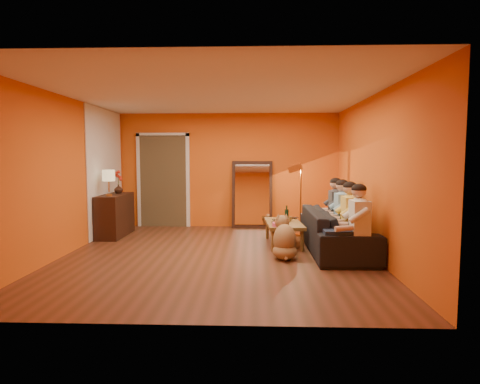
{
  "coord_description": "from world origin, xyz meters",
  "views": [
    {
      "loc": [
        0.6,
        -6.45,
        1.61
      ],
      "look_at": [
        0.35,
        0.5,
        1.0
      ],
      "focal_mm": 30.0,
      "sensor_mm": 36.0,
      "label": 1
    }
  ],
  "objects_px": {
    "sideboard": "(115,215)",
    "wine_bottle": "(287,214)",
    "coffee_table": "(284,233)",
    "person_mid_left": "(350,220)",
    "mirror_frame": "(252,194)",
    "person_mid_right": "(343,215)",
    "dog": "(285,237)",
    "vase": "(119,189)",
    "sofa": "(336,231)",
    "laptop": "(292,219)",
    "table_lamp": "(109,183)",
    "tumbler": "(290,219)",
    "person_far_right": "(336,211)",
    "person_far_left": "(359,226)",
    "floor_lamp": "(301,201)"
  },
  "relations": [
    {
      "from": "sofa",
      "to": "wine_bottle",
      "type": "relative_size",
      "value": 7.79
    },
    {
      "from": "person_far_left",
      "to": "vase",
      "type": "bearing_deg",
      "value": 150.97
    },
    {
      "from": "sofa",
      "to": "vase",
      "type": "relative_size",
      "value": 12.89
    },
    {
      "from": "coffee_table",
      "to": "vase",
      "type": "xyz_separation_m",
      "value": [
        -3.38,
        0.96,
        0.73
      ]
    },
    {
      "from": "dog",
      "to": "vase",
      "type": "height_order",
      "value": "vase"
    },
    {
      "from": "person_mid_left",
      "to": "person_mid_right",
      "type": "height_order",
      "value": "same"
    },
    {
      "from": "sideboard",
      "to": "person_far_right",
      "type": "relative_size",
      "value": 0.97
    },
    {
      "from": "table_lamp",
      "to": "tumbler",
      "type": "xyz_separation_m",
      "value": [
        3.5,
        -0.29,
        -0.64
      ]
    },
    {
      "from": "floor_lamp",
      "to": "vase",
      "type": "bearing_deg",
      "value": -176.75
    },
    {
      "from": "sideboard",
      "to": "table_lamp",
      "type": "xyz_separation_m",
      "value": [
        0.0,
        -0.3,
        0.68
      ]
    },
    {
      "from": "table_lamp",
      "to": "vase",
      "type": "xyz_separation_m",
      "value": [
        0.0,
        0.55,
        -0.16
      ]
    },
    {
      "from": "person_mid_left",
      "to": "person_far_right",
      "type": "xyz_separation_m",
      "value": [
        0.0,
        1.1,
        0.0
      ]
    },
    {
      "from": "wine_bottle",
      "to": "tumbler",
      "type": "xyz_separation_m",
      "value": [
        0.07,
        0.17,
        -0.11
      ]
    },
    {
      "from": "sofa",
      "to": "person_mid_left",
      "type": "height_order",
      "value": "person_mid_left"
    },
    {
      "from": "mirror_frame",
      "to": "person_far_right",
      "type": "bearing_deg",
      "value": -45.45
    },
    {
      "from": "coffee_table",
      "to": "person_mid_left",
      "type": "bearing_deg",
      "value": -46.01
    },
    {
      "from": "sideboard",
      "to": "sofa",
      "type": "xyz_separation_m",
      "value": [
        4.24,
        -1.17,
        -0.07
      ]
    },
    {
      "from": "vase",
      "to": "person_mid_right",
      "type": "bearing_deg",
      "value": -16.87
    },
    {
      "from": "table_lamp",
      "to": "tumbler",
      "type": "distance_m",
      "value": 3.57
    },
    {
      "from": "sideboard",
      "to": "person_far_left",
      "type": "bearing_deg",
      "value": -26.46
    },
    {
      "from": "coffee_table",
      "to": "person_mid_left",
      "type": "xyz_separation_m",
      "value": [
        0.99,
        -0.91,
        0.4
      ]
    },
    {
      "from": "person_mid_left",
      "to": "tumbler",
      "type": "relative_size",
      "value": 13.06
    },
    {
      "from": "sideboard",
      "to": "dog",
      "type": "height_order",
      "value": "sideboard"
    },
    {
      "from": "floor_lamp",
      "to": "dog",
      "type": "bearing_deg",
      "value": -99.0
    },
    {
      "from": "person_mid_right",
      "to": "sofa",
      "type": "bearing_deg",
      "value": -142.43
    },
    {
      "from": "person_far_left",
      "to": "wine_bottle",
      "type": "height_order",
      "value": "person_far_left"
    },
    {
      "from": "floor_lamp",
      "to": "wine_bottle",
      "type": "distance_m",
      "value": 0.98
    },
    {
      "from": "coffee_table",
      "to": "dog",
      "type": "xyz_separation_m",
      "value": [
        -0.06,
        -1.01,
        0.14
      ]
    },
    {
      "from": "sofa",
      "to": "person_mid_right",
      "type": "bearing_deg",
      "value": -52.43
    },
    {
      "from": "sideboard",
      "to": "mirror_frame",
      "type": "bearing_deg",
      "value": 21.16
    },
    {
      "from": "sideboard",
      "to": "person_mid_right",
      "type": "xyz_separation_m",
      "value": [
        4.37,
        -1.07,
        0.18
      ]
    },
    {
      "from": "mirror_frame",
      "to": "person_mid_right",
      "type": "bearing_deg",
      "value": -53.75
    },
    {
      "from": "mirror_frame",
      "to": "sofa",
      "type": "distance_m",
      "value": 2.71
    },
    {
      "from": "person_mid_right",
      "to": "wine_bottle",
      "type": "bearing_deg",
      "value": 161.52
    },
    {
      "from": "sofa",
      "to": "floor_lamp",
      "type": "relative_size",
      "value": 1.68
    },
    {
      "from": "person_mid_right",
      "to": "laptop",
      "type": "relative_size",
      "value": 4.02
    },
    {
      "from": "person_far_right",
      "to": "tumbler",
      "type": "xyz_separation_m",
      "value": [
        -0.87,
        -0.07,
        -0.15
      ]
    },
    {
      "from": "sideboard",
      "to": "person_far_left",
      "type": "distance_m",
      "value": 4.88
    },
    {
      "from": "sofa",
      "to": "person_far_right",
      "type": "relative_size",
      "value": 1.98
    },
    {
      "from": "person_far_left",
      "to": "laptop",
      "type": "xyz_separation_m",
      "value": [
        -0.81,
        1.81,
        -0.18
      ]
    },
    {
      "from": "dog",
      "to": "tumbler",
      "type": "bearing_deg",
      "value": 67.17
    },
    {
      "from": "sofa",
      "to": "laptop",
      "type": "height_order",
      "value": "sofa"
    },
    {
      "from": "table_lamp",
      "to": "floor_lamp",
      "type": "relative_size",
      "value": 0.35
    },
    {
      "from": "sideboard",
      "to": "wine_bottle",
      "type": "height_order",
      "value": "sideboard"
    },
    {
      "from": "person_mid_left",
      "to": "laptop",
      "type": "bearing_deg",
      "value": 122.69
    },
    {
      "from": "wine_bottle",
      "to": "laptop",
      "type": "xyz_separation_m",
      "value": [
        0.13,
        0.4,
        -0.14
      ]
    },
    {
      "from": "dog",
      "to": "tumbler",
      "type": "height_order",
      "value": "dog"
    },
    {
      "from": "person_far_left",
      "to": "tumbler",
      "type": "xyz_separation_m",
      "value": [
        -0.87,
        1.58,
        -0.15
      ]
    },
    {
      "from": "person_mid_left",
      "to": "wine_bottle",
      "type": "xyz_separation_m",
      "value": [
        -0.94,
        0.86,
        -0.03
      ]
    },
    {
      "from": "person_mid_right",
      "to": "person_far_right",
      "type": "relative_size",
      "value": 1.0
    }
  ]
}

